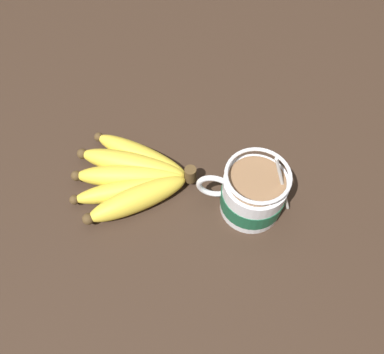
# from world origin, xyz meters

# --- Properties ---
(table) EXTENTS (1.32, 1.32, 0.03)m
(table) POSITION_xyz_m (0.00, 0.00, 0.02)
(table) COLOR #332319
(table) RESTS_ON ground
(coffee_mug) EXTENTS (0.15, 0.10, 0.15)m
(coffee_mug) POSITION_xyz_m (-0.06, 0.01, 0.07)
(coffee_mug) COLOR silver
(coffee_mug) RESTS_ON table
(banana_bunch) EXTENTS (0.22, 0.20, 0.04)m
(banana_bunch) POSITION_xyz_m (0.14, -0.00, 0.05)
(banana_bunch) COLOR #4C381E
(banana_bunch) RESTS_ON table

